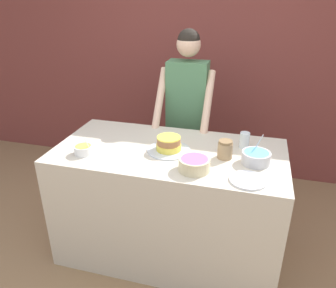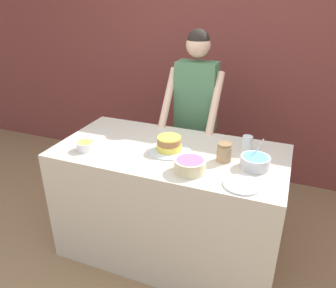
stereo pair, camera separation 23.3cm
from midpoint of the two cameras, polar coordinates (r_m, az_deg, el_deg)
ground_plane at (r=2.65m, az=-0.61°, el=-23.47°), size 14.00×14.00×0.00m
wall_back at (r=3.68m, az=11.04°, el=13.92°), size 10.00×0.05×2.60m
counter at (r=2.64m, az=2.88°, el=-10.19°), size 1.68×0.85×0.93m
person_baker at (r=2.97m, az=7.10°, el=6.66°), size 0.48×0.47×1.71m
cake at (r=2.36m, az=3.12°, el=-0.27°), size 0.32×0.32×0.11m
frosting_bowl_purple at (r=2.11m, az=7.01°, el=-3.75°), size 0.20×0.20×0.08m
frosting_bowl_blue at (r=2.24m, az=17.84°, el=-3.02°), size 0.19×0.19×0.18m
frosting_bowl_yellow at (r=2.43m, az=-11.51°, el=-0.30°), size 0.13×0.13×0.15m
drinking_glass at (r=2.44m, az=16.29°, el=-0.04°), size 0.07×0.07×0.12m
ceramic_plate at (r=2.05m, az=16.04°, el=-6.91°), size 0.23×0.23×0.01m
stoneware_jar at (r=2.27m, az=12.70°, el=-1.49°), size 0.10×0.10×0.13m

